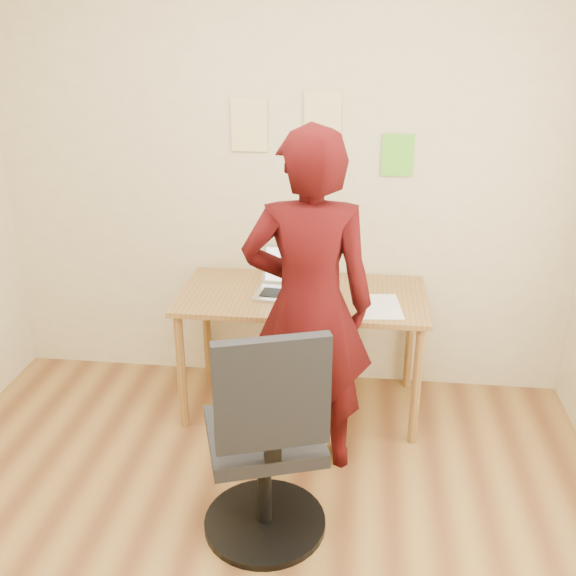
# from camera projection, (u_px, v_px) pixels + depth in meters

# --- Properties ---
(room) EXTENTS (3.58, 3.58, 2.78)m
(room) POSITION_uv_depth(u_px,v_px,m) (218.00, 284.00, 2.17)
(room) COLOR brown
(room) RESTS_ON ground
(desk) EXTENTS (1.40, 0.70, 0.74)m
(desk) POSITION_uv_depth(u_px,v_px,m) (302.00, 307.00, 3.69)
(desk) COLOR olive
(desk) RESTS_ON ground
(laptop) EXTENTS (0.37, 0.33, 0.24)m
(laptop) POSITION_uv_depth(u_px,v_px,m) (288.00, 284.00, 3.65)
(laptop) COLOR #AEAFB5
(laptop) RESTS_ON desk
(paper_sheet) EXTENTS (0.27, 0.36, 0.00)m
(paper_sheet) POSITION_uv_depth(u_px,v_px,m) (379.00, 306.00, 3.49)
(paper_sheet) COLOR white
(paper_sheet) RESTS_ON desk
(phone) EXTENTS (0.06, 0.13, 0.01)m
(phone) POSITION_uv_depth(u_px,v_px,m) (333.00, 306.00, 3.48)
(phone) COLOR black
(phone) RESTS_ON desk
(wall_note_left) EXTENTS (0.21, 0.00, 0.30)m
(wall_note_left) POSITION_uv_depth(u_px,v_px,m) (249.00, 125.00, 3.68)
(wall_note_left) COLOR #F0D78F
(wall_note_left) RESTS_ON room
(wall_note_mid) EXTENTS (0.21, 0.00, 0.30)m
(wall_note_mid) POSITION_uv_depth(u_px,v_px,m) (323.00, 118.00, 3.62)
(wall_note_mid) COLOR #F0D78F
(wall_note_mid) RESTS_ON room
(wall_note_right) EXTENTS (0.18, 0.00, 0.24)m
(wall_note_right) POSITION_uv_depth(u_px,v_px,m) (398.00, 155.00, 3.65)
(wall_note_right) COLOR #5FD02E
(wall_note_right) RESTS_ON room
(office_chair) EXTENTS (0.61, 0.62, 1.09)m
(office_chair) POSITION_uv_depth(u_px,v_px,m) (266.00, 452.00, 2.75)
(office_chair) COLOR black
(office_chair) RESTS_ON ground
(person) EXTENTS (0.68, 0.48, 1.77)m
(person) POSITION_uv_depth(u_px,v_px,m) (308.00, 307.00, 3.13)
(person) COLOR #370708
(person) RESTS_ON ground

